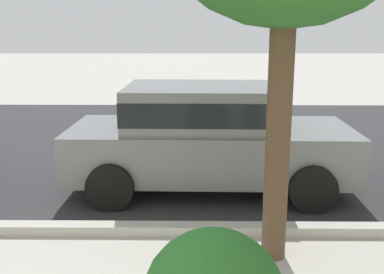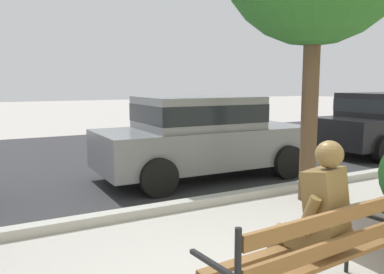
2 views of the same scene
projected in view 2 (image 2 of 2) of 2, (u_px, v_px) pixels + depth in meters
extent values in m
cube|color=#2D2D30|center=(84.00, 158.00, 9.69)|extent=(60.00, 9.00, 0.01)
cube|color=#B2AFA8|center=(166.00, 208.00, 5.69)|extent=(60.00, 0.20, 0.12)
cube|color=brown|center=(320.00, 265.00, 3.03)|extent=(1.70, 0.24, 0.04)
cube|color=brown|center=(301.00, 256.00, 3.18)|extent=(1.70, 0.24, 0.04)
cube|color=brown|center=(284.00, 249.00, 3.33)|extent=(1.70, 0.24, 0.04)
cube|color=brown|center=(331.00, 248.00, 2.93)|extent=(1.70, 0.17, 0.11)
cube|color=brown|center=(332.00, 219.00, 2.91)|extent=(1.70, 0.17, 0.11)
cube|color=black|center=(212.00, 263.00, 2.68)|extent=(0.07, 0.48, 0.03)
cylinder|color=black|center=(347.00, 250.00, 3.86)|extent=(0.04, 0.04, 0.45)
cube|color=black|center=(369.00, 216.00, 3.64)|extent=(0.07, 0.48, 0.03)
cube|color=brown|center=(313.00, 237.00, 3.30)|extent=(0.42, 0.40, 0.16)
cube|color=brown|center=(326.00, 201.00, 3.19)|extent=(0.43, 0.38, 0.55)
sphere|color=brown|center=(329.00, 154.00, 3.13)|extent=(0.22, 0.22, 0.22)
cylinder|color=brown|center=(310.00, 213.00, 3.06)|extent=(0.14, 0.20, 0.29)
cylinder|color=brown|center=(292.00, 230.00, 3.17)|extent=(0.15, 0.28, 0.10)
cylinder|color=brown|center=(336.00, 201.00, 3.37)|extent=(0.14, 0.20, 0.29)
cylinder|color=brown|center=(320.00, 217.00, 3.49)|extent=(0.15, 0.28, 0.10)
cylinder|color=brown|center=(292.00, 240.00, 3.34)|extent=(0.23, 0.39, 0.14)
cylinder|color=brown|center=(273.00, 264.00, 3.50)|extent=(0.11, 0.11, 0.50)
cylinder|color=brown|center=(303.00, 234.00, 3.47)|extent=(0.23, 0.39, 0.14)
cylinder|color=brown|center=(284.00, 257.00, 3.63)|extent=(0.11, 0.11, 0.50)
cube|color=brown|center=(281.00, 267.00, 3.81)|extent=(0.32, 0.25, 0.16)
cylinder|color=brown|center=(310.00, 111.00, 6.11)|extent=(0.25, 0.25, 2.78)
cube|color=slate|center=(204.00, 146.00, 7.73)|extent=(4.13, 1.77, 0.70)
cube|color=slate|center=(198.00, 112.00, 7.58)|extent=(2.16, 1.60, 0.60)
cube|color=black|center=(198.00, 112.00, 7.58)|extent=(2.17, 1.62, 0.33)
cylinder|color=black|center=(237.00, 149.00, 9.14)|extent=(0.64, 0.23, 0.64)
cylinder|color=black|center=(287.00, 162.00, 7.65)|extent=(0.64, 0.23, 0.64)
cylinder|color=black|center=(124.00, 159.00, 7.90)|extent=(0.64, 0.23, 0.64)
cylinder|color=black|center=(158.00, 177.00, 6.41)|extent=(0.64, 0.23, 0.64)
cylinder|color=black|center=(327.00, 140.00, 10.58)|extent=(0.64, 0.23, 0.64)
cylinder|color=black|center=(384.00, 149.00, 9.09)|extent=(0.64, 0.23, 0.64)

